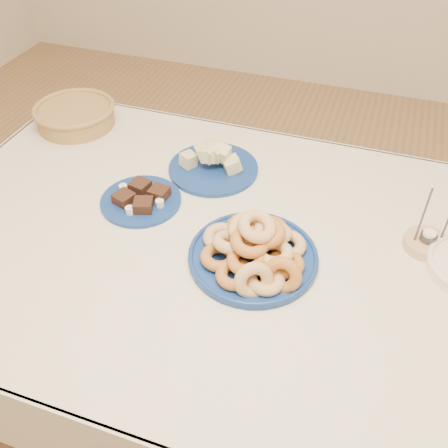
{
  "coord_description": "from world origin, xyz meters",
  "views": [
    {
      "loc": [
        0.29,
        -0.89,
        1.65
      ],
      "look_at": [
        0.0,
        -0.05,
        0.85
      ],
      "focal_mm": 40.0,
      "sensor_mm": 36.0,
      "label": 1
    }
  ],
  "objects_px": {
    "dining_table": "(230,268)",
    "wicker_basket": "(75,115)",
    "candle_holder": "(427,242)",
    "melon_plate": "(214,162)",
    "brownie_plate": "(141,199)",
    "donut_platter": "(254,251)"
  },
  "relations": [
    {
      "from": "donut_platter",
      "to": "dining_table",
      "type": "bearing_deg",
      "value": 146.44
    },
    {
      "from": "dining_table",
      "to": "wicker_basket",
      "type": "height_order",
      "value": "wicker_basket"
    },
    {
      "from": "melon_plate",
      "to": "wicker_basket",
      "type": "bearing_deg",
      "value": 169.65
    },
    {
      "from": "melon_plate",
      "to": "brownie_plate",
      "type": "height_order",
      "value": "melon_plate"
    },
    {
      "from": "dining_table",
      "to": "brownie_plate",
      "type": "height_order",
      "value": "brownie_plate"
    },
    {
      "from": "dining_table",
      "to": "candle_holder",
      "type": "bearing_deg",
      "value": 16.2
    },
    {
      "from": "donut_platter",
      "to": "brownie_plate",
      "type": "bearing_deg",
      "value": 162.1
    },
    {
      "from": "donut_platter",
      "to": "melon_plate",
      "type": "height_order",
      "value": "donut_platter"
    },
    {
      "from": "brownie_plate",
      "to": "melon_plate",
      "type": "bearing_deg",
      "value": 56.31
    },
    {
      "from": "dining_table",
      "to": "brownie_plate",
      "type": "relative_size",
      "value": 7.45
    },
    {
      "from": "wicker_basket",
      "to": "melon_plate",
      "type": "bearing_deg",
      "value": -10.35
    },
    {
      "from": "melon_plate",
      "to": "brownie_plate",
      "type": "bearing_deg",
      "value": -123.69
    },
    {
      "from": "dining_table",
      "to": "candle_holder",
      "type": "height_order",
      "value": "candle_holder"
    },
    {
      "from": "wicker_basket",
      "to": "candle_holder",
      "type": "bearing_deg",
      "value": -11.56
    },
    {
      "from": "wicker_basket",
      "to": "dining_table",
      "type": "bearing_deg",
      "value": -28.85
    },
    {
      "from": "dining_table",
      "to": "wicker_basket",
      "type": "xyz_separation_m",
      "value": [
        -0.68,
        0.38,
        0.15
      ]
    },
    {
      "from": "melon_plate",
      "to": "brownie_plate",
      "type": "distance_m",
      "value": 0.26
    },
    {
      "from": "wicker_basket",
      "to": "candle_holder",
      "type": "relative_size",
      "value": 1.77
    },
    {
      "from": "donut_platter",
      "to": "melon_plate",
      "type": "relative_size",
      "value": 1.46
    },
    {
      "from": "melon_plate",
      "to": "candle_holder",
      "type": "height_order",
      "value": "candle_holder"
    },
    {
      "from": "melon_plate",
      "to": "dining_table",
      "type": "bearing_deg",
      "value": -62.53
    },
    {
      "from": "candle_holder",
      "to": "donut_platter",
      "type": "bearing_deg",
      "value": -154.37
    }
  ]
}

